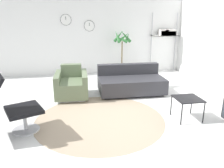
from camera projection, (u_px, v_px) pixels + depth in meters
ground_plane at (100, 110)px, 4.46m from camera, size 12.00×12.00×0.00m
wall_back at (88, 31)px, 7.05m from camera, size 12.00×0.09×2.80m
round_rug at (100, 119)px, 4.08m from camera, size 2.40×2.40×0.01m
armchair_red at (72, 85)px, 5.17m from camera, size 0.76×0.92×0.73m
couch_low at (131, 83)px, 5.49m from camera, size 1.60×0.94×0.67m
side_table at (188, 100)px, 3.99m from camera, size 0.46×0.46×0.41m
potted_plant at (122, 52)px, 6.99m from camera, size 0.56×0.58×1.48m
shelf_unit at (167, 34)px, 7.31m from camera, size 0.94×0.28×1.98m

